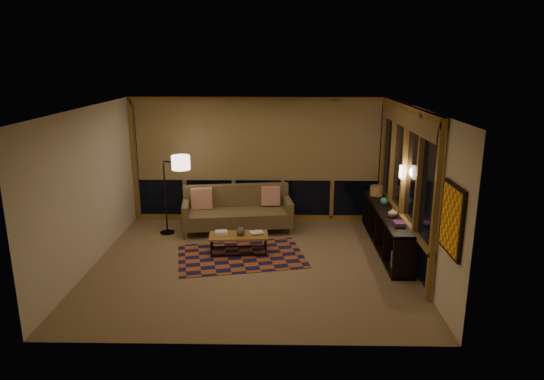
{
  "coord_description": "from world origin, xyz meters",
  "views": [
    {
      "loc": [
        0.5,
        -7.85,
        3.45
      ],
      "look_at": [
        0.34,
        0.18,
        1.29
      ],
      "focal_mm": 32.0,
      "sensor_mm": 36.0,
      "label": 1
    }
  ],
  "objects_px": {
    "floor_lamp": "(165,194)",
    "sofa": "(237,210)",
    "coffee_table": "(239,244)",
    "bookshelf": "(386,228)"
  },
  "relations": [
    {
      "from": "coffee_table",
      "to": "bookshelf",
      "type": "xyz_separation_m",
      "value": [
        2.76,
        0.36,
        0.19
      ]
    },
    {
      "from": "sofa",
      "to": "coffee_table",
      "type": "height_order",
      "value": "sofa"
    },
    {
      "from": "bookshelf",
      "to": "coffee_table",
      "type": "bearing_deg",
      "value": -172.61
    },
    {
      "from": "sofa",
      "to": "coffee_table",
      "type": "relative_size",
      "value": 2.05
    },
    {
      "from": "sofa",
      "to": "bookshelf",
      "type": "bearing_deg",
      "value": -24.11
    },
    {
      "from": "sofa",
      "to": "coffee_table",
      "type": "xyz_separation_m",
      "value": [
        0.12,
        -1.2,
        -0.27
      ]
    },
    {
      "from": "coffee_table",
      "to": "floor_lamp",
      "type": "bearing_deg",
      "value": 141.44
    },
    {
      "from": "floor_lamp",
      "to": "bookshelf",
      "type": "bearing_deg",
      "value": 5.74
    },
    {
      "from": "floor_lamp",
      "to": "sofa",
      "type": "bearing_deg",
      "value": 20.61
    },
    {
      "from": "sofa",
      "to": "floor_lamp",
      "type": "height_order",
      "value": "floor_lamp"
    }
  ]
}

